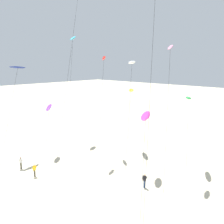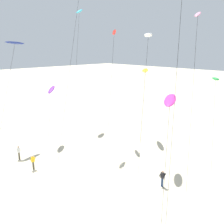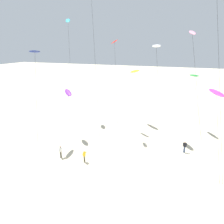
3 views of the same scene
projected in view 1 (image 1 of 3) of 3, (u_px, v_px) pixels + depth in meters
ground_plane at (47, 180)px, 31.05m from camera, size 260.00×260.00×0.00m
kite_orange at (77, 2)px, 37.30m from camera, size 5.73×9.53×24.29m
kite_green at (188, 98)px, 33.70m from camera, size 3.27×5.30×9.91m
kite_red at (104, 60)px, 39.01m from camera, size 2.78×3.96×15.27m
kite_pink at (170, 49)px, 30.43m from camera, size 3.81×6.42×16.49m
kite_yellow at (131, 91)px, 40.71m from camera, size 2.73×3.66×10.36m
kite_navy at (17, 68)px, 37.16m from camera, size 3.51×6.43×13.78m
kite_white at (132, 63)px, 32.88m from camera, size 3.24×5.06×14.45m
kite_cyan at (73, 39)px, 45.76m from camera, size 3.28×5.06×19.14m
kite_purple at (49, 108)px, 38.76m from camera, size 2.48×2.93×8.01m
kite_magenta at (146, 116)px, 22.89m from camera, size 2.38×3.72×9.79m
kite_flyer_nearest at (144, 180)px, 29.01m from camera, size 0.54×0.51×1.67m
kite_flyer_middle at (34, 170)px, 31.84m from camera, size 0.54×0.57×1.67m
kite_flyer_furthest at (21, 163)px, 34.16m from camera, size 0.72×0.73×1.67m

